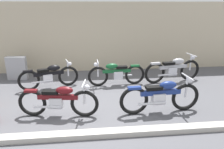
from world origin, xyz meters
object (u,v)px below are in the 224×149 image
Objects in this scene: stone_marker at (17,68)px; motorcycle_green at (116,73)px; motorcycle_blue at (161,96)px; motorcycle_black at (50,76)px; motorcycle_silver at (173,69)px; motorcycle_maroon at (59,100)px.

motorcycle_green reaches higher than stone_marker.
motorcycle_black is at bearing 143.40° from motorcycle_blue.
motorcycle_silver reaches higher than stone_marker.
motorcycle_silver reaches higher than motorcycle_black.
stone_marker is at bearing 142.18° from motorcycle_blue.
motorcycle_maroon is at bearing -159.69° from motorcycle_silver.
motorcycle_maroon is at bearing 175.26° from motorcycle_blue.
motorcycle_maroon is (0.55, -1.97, 0.01)m from motorcycle_black.
stone_marker is 0.43× the size of motorcycle_maroon.
motorcycle_green is at bearing 57.90° from motorcycle_maroon.
motorcycle_blue is at bearing 110.52° from motorcycle_green.
motorcycle_black is 2.04m from motorcycle_maroon.
motorcycle_blue is (-1.17, -2.19, -0.01)m from motorcycle_silver.
motorcycle_green is at bearing 174.34° from motorcycle_silver.
motorcycle_silver is at bearing -179.22° from motorcycle_green.
motorcycle_green is (3.55, -0.99, -0.01)m from stone_marker.
motorcycle_maroon reaches higher than stone_marker.
motorcycle_black is 0.95× the size of motorcycle_maroon.
motorcycle_silver reaches higher than motorcycle_blue.
motorcycle_blue is 2.56m from motorcycle_maroon.
motorcycle_maroon reaches higher than motorcycle_green.
motorcycle_blue is 1.08× the size of motorcycle_green.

